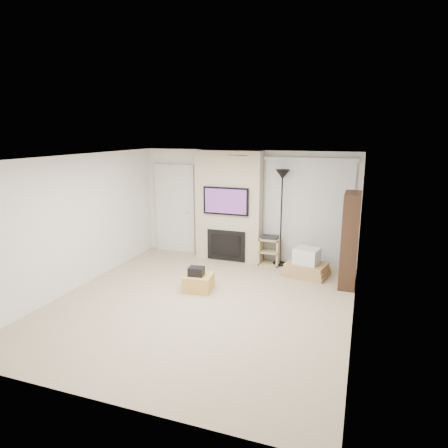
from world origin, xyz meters
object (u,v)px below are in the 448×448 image
(floor_lamp, at_px, (282,191))
(box_stack, at_px, (306,265))
(bookshelf, at_px, (350,240))
(ottoman, at_px, (199,282))
(av_stand, at_px, (270,249))

(floor_lamp, height_order, box_stack, floor_lamp)
(box_stack, bearing_deg, bookshelf, -15.98)
(ottoman, height_order, av_stand, av_stand)
(box_stack, bearing_deg, ottoman, -140.84)
(floor_lamp, distance_m, av_stand, 1.34)
(bookshelf, bearing_deg, floor_lamp, 153.48)
(box_stack, bearing_deg, av_stand, 152.86)
(ottoman, distance_m, floor_lamp, 2.72)
(ottoman, height_order, box_stack, box_stack)
(floor_lamp, height_order, av_stand, floor_lamp)
(floor_lamp, bearing_deg, box_stack, -37.45)
(box_stack, relative_size, bookshelf, 0.54)
(box_stack, xyz_separation_m, bookshelf, (0.82, -0.24, 0.68))
(av_stand, distance_m, bookshelf, 1.92)
(av_stand, height_order, bookshelf, bookshelf)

